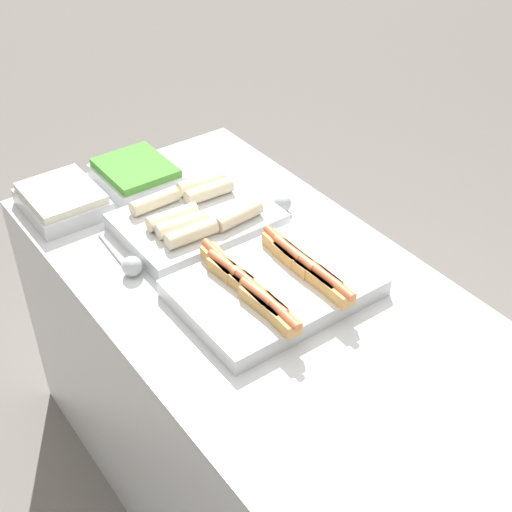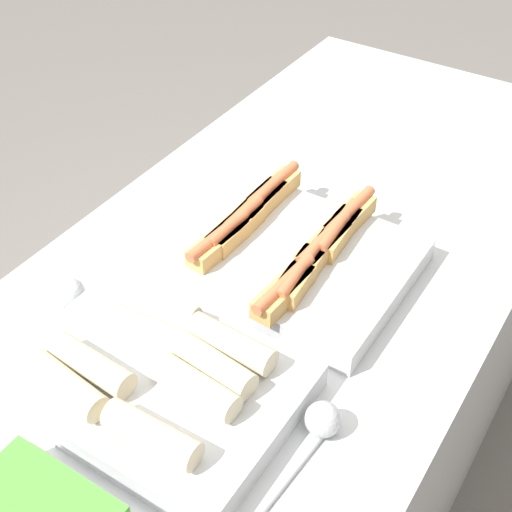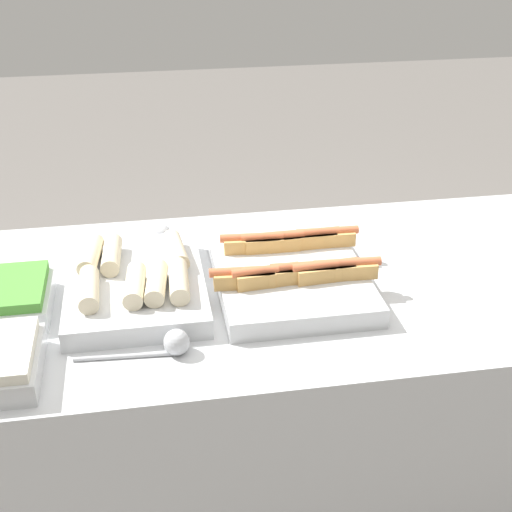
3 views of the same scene
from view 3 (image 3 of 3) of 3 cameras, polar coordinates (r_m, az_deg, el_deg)
The scene contains 5 objects.
counter at distance 2.08m, azimuth 4.07°, elevation -12.63°, with size 1.87×0.85×0.90m.
tray_hotdogs at distance 1.78m, azimuth 2.67°, elevation -1.00°, with size 0.41×0.50×0.10m.
tray_wraps at distance 1.75m, azimuth -9.62°, elevation -2.07°, with size 0.33×0.45×0.10m.
serving_spoon_near at distance 1.54m, azimuth -6.79°, elevation -6.97°, with size 0.25×0.06×0.06m.
serving_spoon_far at distance 1.99m, azimuth -7.86°, elevation 1.60°, with size 0.24×0.06×0.06m.
Camera 3 is at (-0.40, -1.52, 1.80)m, focal length 50.00 mm.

